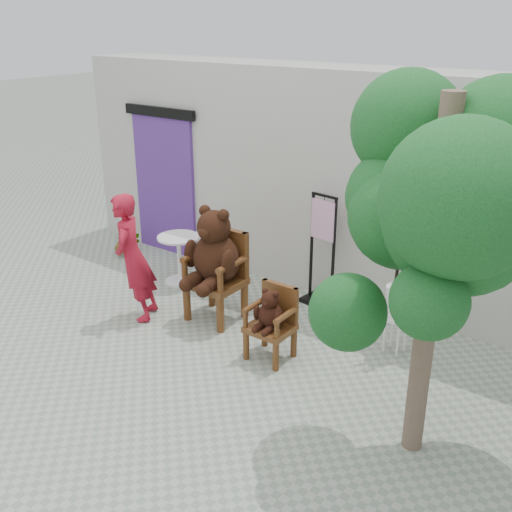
{
  "coord_description": "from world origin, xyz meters",
  "views": [
    {
      "loc": [
        3.57,
        -4.03,
        3.62
      ],
      "look_at": [
        -0.3,
        1.31,
        0.95
      ],
      "focal_mm": 42.0,
      "sensor_mm": 36.0,
      "label": 1
    }
  ],
  "objects_px": {
    "chair_big": "(215,258)",
    "display_stand": "(322,263)",
    "stool_bucket": "(398,301)",
    "tree": "(461,198)",
    "cafe_table": "(179,254)",
    "person": "(133,258)",
    "chair_small": "(272,316)"
  },
  "relations": [
    {
      "from": "person",
      "to": "stool_bucket",
      "type": "xyz_separation_m",
      "value": [
        3.02,
        1.14,
        -0.17
      ]
    },
    {
      "from": "chair_small",
      "to": "stool_bucket",
      "type": "height_order",
      "value": "stool_bucket"
    },
    {
      "from": "chair_big",
      "to": "chair_small",
      "type": "distance_m",
      "value": 1.2
    },
    {
      "from": "person",
      "to": "tree",
      "type": "height_order",
      "value": "tree"
    },
    {
      "from": "display_stand",
      "to": "chair_small",
      "type": "bearing_deg",
      "value": -73.04
    },
    {
      "from": "cafe_table",
      "to": "display_stand",
      "type": "distance_m",
      "value": 2.08
    },
    {
      "from": "chair_big",
      "to": "chair_small",
      "type": "bearing_deg",
      "value": -18.04
    },
    {
      "from": "chair_small",
      "to": "tree",
      "type": "xyz_separation_m",
      "value": [
        2.02,
        -0.46,
        1.82
      ]
    },
    {
      "from": "cafe_table",
      "to": "tree",
      "type": "height_order",
      "value": "tree"
    },
    {
      "from": "chair_big",
      "to": "stool_bucket",
      "type": "distance_m",
      "value": 2.26
    },
    {
      "from": "display_stand",
      "to": "stool_bucket",
      "type": "distance_m",
      "value": 1.44
    },
    {
      "from": "stool_bucket",
      "to": "tree",
      "type": "height_order",
      "value": "tree"
    },
    {
      "from": "display_stand",
      "to": "person",
      "type": "bearing_deg",
      "value": -126.85
    },
    {
      "from": "chair_small",
      "to": "cafe_table",
      "type": "distance_m",
      "value": 2.41
    },
    {
      "from": "chair_big",
      "to": "display_stand",
      "type": "height_order",
      "value": "display_stand"
    },
    {
      "from": "cafe_table",
      "to": "display_stand",
      "type": "relative_size",
      "value": 0.47
    },
    {
      "from": "chair_big",
      "to": "display_stand",
      "type": "bearing_deg",
      "value": 52.98
    },
    {
      "from": "stool_bucket",
      "to": "tree",
      "type": "bearing_deg",
      "value": -55.83
    },
    {
      "from": "chair_small",
      "to": "display_stand",
      "type": "bearing_deg",
      "value": 99.01
    },
    {
      "from": "chair_small",
      "to": "person",
      "type": "xyz_separation_m",
      "value": [
        -1.94,
        -0.21,
        0.3
      ]
    },
    {
      "from": "chair_big",
      "to": "person",
      "type": "xyz_separation_m",
      "value": [
        -0.84,
        -0.57,
        -0.02
      ]
    },
    {
      "from": "chair_small",
      "to": "person",
      "type": "height_order",
      "value": "person"
    },
    {
      "from": "chair_big",
      "to": "stool_bucket",
      "type": "xyz_separation_m",
      "value": [
        2.18,
        0.57,
        -0.19
      ]
    },
    {
      "from": "chair_big",
      "to": "stool_bucket",
      "type": "height_order",
      "value": "chair_big"
    },
    {
      "from": "chair_big",
      "to": "stool_bucket",
      "type": "relative_size",
      "value": 1.02
    },
    {
      "from": "cafe_table",
      "to": "tree",
      "type": "relative_size",
      "value": 0.22
    },
    {
      "from": "cafe_table",
      "to": "tree",
      "type": "distance_m",
      "value": 4.85
    },
    {
      "from": "person",
      "to": "tree",
      "type": "distance_m",
      "value": 4.26
    },
    {
      "from": "stool_bucket",
      "to": "tree",
      "type": "xyz_separation_m",
      "value": [
        0.94,
        -1.39,
        1.69
      ]
    },
    {
      "from": "chair_small",
      "to": "display_stand",
      "type": "distance_m",
      "value": 1.52
    },
    {
      "from": "display_stand",
      "to": "stool_bucket",
      "type": "xyz_separation_m",
      "value": [
        1.32,
        -0.57,
        0.06
      ]
    },
    {
      "from": "display_stand",
      "to": "tree",
      "type": "relative_size",
      "value": 0.47
    }
  ]
}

